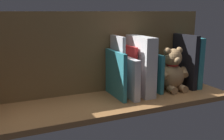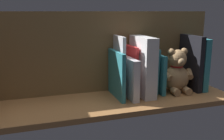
% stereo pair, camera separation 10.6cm
% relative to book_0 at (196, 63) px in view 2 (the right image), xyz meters
% --- Properties ---
extents(ground_plane, '(1.07, 0.31, 0.02)m').
position_rel_book_0_xyz_m(ground_plane, '(0.44, 0.04, -0.13)').
color(ground_plane, '#9E6B3D').
extents(shelf_back_panel, '(1.07, 0.02, 0.37)m').
position_rel_book_0_xyz_m(shelf_back_panel, '(0.44, -0.09, 0.06)').
color(shelf_back_panel, brown).
rests_on(shelf_back_panel, ground_plane).
extents(book_0, '(0.03, 0.17, 0.24)m').
position_rel_book_0_xyz_m(book_0, '(0.00, 0.00, 0.00)').
color(book_0, teal).
rests_on(book_0, ground_plane).
extents(book_1, '(0.02, 0.17, 0.26)m').
position_rel_book_0_xyz_m(book_1, '(0.03, 0.00, 0.01)').
color(book_1, black).
rests_on(book_1, ground_plane).
extents(teddy_bear, '(0.16, 0.14, 0.20)m').
position_rel_book_0_xyz_m(teddy_bear, '(0.12, 0.02, -0.03)').
color(teddy_bear, tan).
rests_on(teddy_bear, ground_plane).
extents(book_2, '(0.02, 0.16, 0.18)m').
position_rel_book_0_xyz_m(book_2, '(0.21, -0.01, -0.03)').
color(book_2, teal).
rests_on(book_2, ground_plane).
extents(book_3, '(0.04, 0.13, 0.21)m').
position_rel_book_0_xyz_m(book_3, '(0.24, -0.02, -0.02)').
color(book_3, teal).
rests_on(book_3, ground_plane).
extents(dictionary_thick_white, '(0.05, 0.19, 0.26)m').
position_rel_book_0_xyz_m(dictionary_thick_white, '(0.29, 0.01, 0.01)').
color(dictionary_thick_white, white).
rests_on(dictionary_thick_white, ground_plane).
extents(book_4, '(0.01, 0.13, 0.22)m').
position_rel_book_0_xyz_m(book_4, '(0.33, -0.02, -0.01)').
color(book_4, red).
rests_on(book_4, ground_plane).
extents(book_5, '(0.03, 0.20, 0.17)m').
position_rel_book_0_xyz_m(book_5, '(0.36, 0.02, -0.04)').
color(book_5, silver).
rests_on(book_5, ground_plane).
extents(book_6, '(0.01, 0.13, 0.26)m').
position_rel_book_0_xyz_m(book_6, '(0.39, -0.02, 0.01)').
color(book_6, silver).
rests_on(book_6, ground_plane).
extents(book_7, '(0.02, 0.19, 0.20)m').
position_rel_book_0_xyz_m(book_7, '(0.41, 0.01, -0.02)').
color(book_7, teal).
rests_on(book_7, ground_plane).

